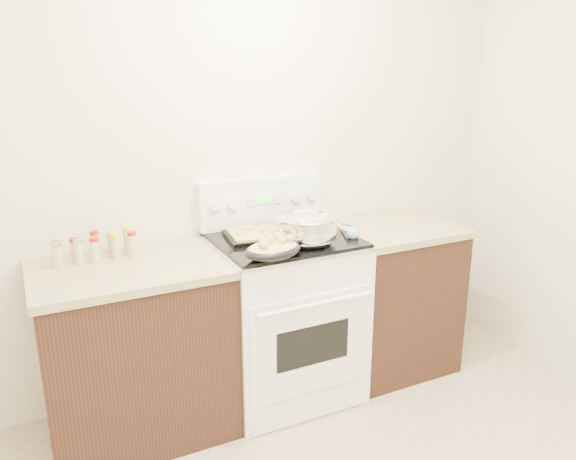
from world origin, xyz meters
TOP-DOWN VIEW (x-y plane):
  - room_shell at (0.00, 0.00)m, footprint 4.10×3.60m
  - counter_left at (-0.48, 1.43)m, footprint 0.93×0.67m
  - counter_right at (1.08, 1.43)m, footprint 0.73×0.67m
  - kitchen_range at (0.35, 1.42)m, footprint 0.78×0.73m
  - mixing_bowl at (0.41, 1.28)m, footprint 0.33×0.33m
  - roasting_pan at (0.15, 1.14)m, footprint 0.33×0.26m
  - baking_sheet at (0.26, 1.48)m, footprint 0.45×0.34m
  - wooden_spoon at (0.34, 1.43)m, footprint 0.12×0.27m
  - blue_ladle at (0.68, 1.26)m, footprint 0.10×0.25m
  - spice_jars at (-0.61, 1.59)m, footprint 0.40×0.15m

SIDE VIEW (x-z plane):
  - counter_left at x=-0.48m, z-range 0.00..0.92m
  - counter_right at x=1.08m, z-range 0.00..0.92m
  - kitchen_range at x=0.35m, z-range -0.12..1.10m
  - wooden_spoon at x=0.34m, z-range 0.93..0.98m
  - baking_sheet at x=0.26m, z-range 0.93..0.99m
  - blue_ladle at x=0.68m, z-range 0.93..1.02m
  - spice_jars at x=-0.61m, z-range 0.92..1.05m
  - roasting_pan at x=0.15m, z-range 0.93..1.05m
  - mixing_bowl at x=0.41m, z-range 0.92..1.12m
  - room_shell at x=0.00m, z-range 0.33..3.08m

